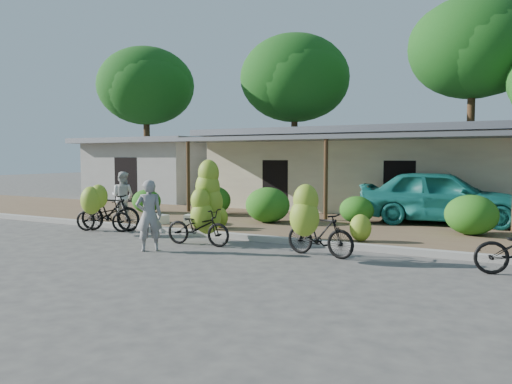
# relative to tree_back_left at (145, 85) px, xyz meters

# --- Properties ---
(ground) EXTENTS (100.00, 100.00, 0.00)m
(ground) POSITION_rel_tree_back_left_xyz_m (13.69, -13.11, -6.39)
(ground) COLOR #454240
(ground) RESTS_ON ground
(sidewalk) EXTENTS (60.00, 6.00, 0.12)m
(sidewalk) POSITION_rel_tree_back_left_xyz_m (13.69, -8.11, -6.33)
(sidewalk) COLOR brown
(sidewalk) RESTS_ON ground
(curb) EXTENTS (60.00, 0.25, 0.15)m
(curb) POSITION_rel_tree_back_left_xyz_m (13.69, -11.11, -6.32)
(curb) COLOR #A8A399
(curb) RESTS_ON ground
(shop_main) EXTENTS (13.00, 8.50, 3.35)m
(shop_main) POSITION_rel_tree_back_left_xyz_m (13.69, -2.18, -4.67)
(shop_main) COLOR beige
(shop_main) RESTS_ON ground
(shop_grey) EXTENTS (7.00, 6.00, 3.15)m
(shop_grey) POSITION_rel_tree_back_left_xyz_m (2.69, -2.12, -4.77)
(shop_grey) COLOR #A6A6A1
(shop_grey) RESTS_ON ground
(tree_back_left) EXTENTS (5.63, 5.54, 8.51)m
(tree_back_left) POSITION_rel_tree_back_left_xyz_m (0.00, 0.00, 0.00)
(tree_back_left) COLOR #4C371E
(tree_back_left) RESTS_ON ground
(tree_far_center) EXTENTS (6.06, 6.01, 8.96)m
(tree_far_center) POSITION_rel_tree_back_left_xyz_m (8.00, 3.00, 0.27)
(tree_far_center) COLOR #4C371E
(tree_far_center) RESTS_ON ground
(tree_center_right) EXTENTS (6.04, 5.98, 9.79)m
(tree_center_right) POSITION_rel_tree_back_left_xyz_m (17.00, 3.50, 1.11)
(tree_center_right) COLOR #4C371E
(tree_center_right) RESTS_ON ground
(hedge_0) EXTENTS (1.13, 1.01, 0.88)m
(hedge_0) POSITION_rel_tree_back_left_xyz_m (6.93, -8.10, -5.83)
(hedge_0) COLOR #145914
(hedge_0) RESTS_ON sidewalk
(hedge_1) EXTENTS (1.36, 1.22, 1.06)m
(hedge_1) POSITION_rel_tree_back_left_xyz_m (9.50, -7.47, -5.74)
(hedge_1) COLOR #145914
(hedge_1) RESTS_ON sidewalk
(hedge_2) EXTENTS (1.46, 1.31, 1.14)m
(hedge_2) POSITION_rel_tree_back_left_xyz_m (12.26, -8.47, -5.70)
(hedge_2) COLOR #145914
(hedge_2) RESTS_ON sidewalk
(hedge_3) EXTENTS (1.11, 1.00, 0.86)m
(hedge_3) POSITION_rel_tree_back_left_xyz_m (14.85, -7.29, -5.84)
(hedge_3) COLOR #145914
(hedge_3) RESTS_ON sidewalk
(hedge_4) EXTENTS (1.40, 1.26, 1.09)m
(hedge_4) POSITION_rel_tree_back_left_xyz_m (18.27, -8.14, -5.73)
(hedge_4) COLOR #145914
(hedge_4) RESTS_ON sidewalk
(bike_far_left) EXTENTS (1.89, 1.44, 1.39)m
(bike_far_left) POSITION_rel_tree_back_left_xyz_m (8.47, -11.93, -5.81)
(bike_far_left) COLOR black
(bike_far_left) RESTS_ON ground
(bike_left) EXTENTS (1.99, 1.39, 1.44)m
(bike_left) POSITION_rel_tree_back_left_xyz_m (8.57, -11.72, -5.75)
(bike_left) COLOR black
(bike_left) RESTS_ON ground
(bike_center) EXTENTS (1.81, 1.23, 2.16)m
(bike_center) POSITION_rel_tree_back_left_xyz_m (12.25, -12.12, -5.55)
(bike_center) COLOR black
(bike_center) RESTS_ON ground
(bike_right) EXTENTS (1.76, 1.30, 1.66)m
(bike_right) POSITION_rel_tree_back_left_xyz_m (15.45, -12.50, -5.67)
(bike_right) COLOR black
(bike_right) RESTS_ON ground
(loose_banana_a) EXTENTS (0.51, 0.43, 0.64)m
(loose_banana_a) POSITION_rel_tree_back_left_xyz_m (11.53, -10.59, -5.95)
(loose_banana_a) COLOR #93A529
(loose_banana_a) RESTS_ON sidewalk
(loose_banana_b) EXTENTS (0.49, 0.42, 0.61)m
(loose_banana_b) POSITION_rel_tree_back_left_xyz_m (11.55, -10.21, -5.97)
(loose_banana_b) COLOR #93A529
(loose_banana_b) RESTS_ON sidewalk
(loose_banana_c) EXTENTS (0.55, 0.46, 0.68)m
(loose_banana_c) POSITION_rel_tree_back_left_xyz_m (15.93, -10.58, -5.93)
(loose_banana_c) COLOR #93A529
(loose_banana_c) RESTS_ON sidewalk
(sack_near) EXTENTS (0.93, 0.62, 0.30)m
(sack_near) POSITION_rel_tree_back_left_xyz_m (10.55, -9.91, -6.12)
(sack_near) COLOR silver
(sack_near) RESTS_ON sidewalk
(sack_far) EXTENTS (0.82, 0.57, 0.28)m
(sack_far) POSITION_rel_tree_back_left_xyz_m (9.22, -10.25, -6.13)
(sack_far) COLOR silver
(sack_far) RESTS_ON sidewalk
(vendor) EXTENTS (0.73, 0.72, 1.70)m
(vendor) POSITION_rel_tree_back_left_xyz_m (11.70, -13.59, -5.54)
(vendor) COLOR gray
(vendor) RESTS_ON ground
(bystander) EXTENTS (0.90, 0.76, 1.63)m
(bystander) POSITION_rel_tree_back_left_xyz_m (7.94, -10.44, -5.46)
(bystander) COLOR silver
(bystander) RESTS_ON sidewalk
(teal_van) EXTENTS (5.25, 2.62, 1.72)m
(teal_van) POSITION_rel_tree_back_left_xyz_m (17.21, -6.14, -5.41)
(teal_van) COLOR #1B7972
(teal_van) RESTS_ON sidewalk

